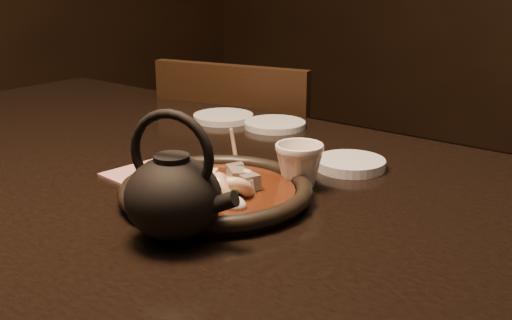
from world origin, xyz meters
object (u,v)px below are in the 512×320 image
Objects in this scene: chair at (252,207)px; plate at (216,192)px; teapot at (174,193)px; tea_cup at (299,164)px; table at (168,226)px.

plate is at bearing 111.23° from chair.
tea_cup is at bearing 70.18° from teapot.
teapot is at bearing -93.28° from tea_cup.
table is at bearing 170.46° from plate.
plate is at bearing 93.22° from teapot.
plate is at bearing -9.54° from table.
chair is 3.14× the size of plate.
chair reaches higher than plate.
plate is 3.77× the size of tea_cup.
table is 0.15m from plate.
tea_cup is at bearing 63.52° from plate.
teapot reaches higher than chair.
chair is at bearing 134.71° from tea_cup.
teapot is (0.04, -0.12, 0.04)m from plate.
plate is 1.72× the size of teapot.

